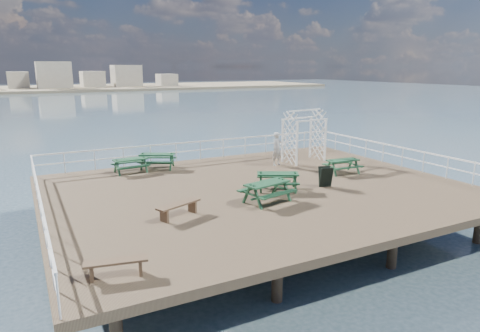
% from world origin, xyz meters
% --- Properties ---
extents(ground, '(18.00, 14.00, 0.30)m').
position_xyz_m(ground, '(0.00, 0.00, -0.15)').
color(ground, brown).
rests_on(ground, ground).
extents(sea_backdrop, '(300.00, 300.00, 9.20)m').
position_xyz_m(sea_backdrop, '(12.54, 134.07, -0.51)').
color(sea_backdrop, '#3B5663').
rests_on(sea_backdrop, ground).
extents(railing, '(17.77, 13.76, 1.10)m').
position_xyz_m(railing, '(-0.07, 2.57, 0.87)').
color(railing, white).
rests_on(railing, ground).
extents(picnic_table_a, '(1.76, 1.46, 0.82)m').
position_xyz_m(picnic_table_a, '(-4.39, 5.48, 0.52)').
color(picnic_table_a, '#163D21').
rests_on(picnic_table_a, ground).
extents(picnic_table_b, '(2.30, 2.15, 0.89)m').
position_xyz_m(picnic_table_b, '(-2.89, 5.80, 0.57)').
color(picnic_table_b, '#163D21').
rests_on(picnic_table_b, ground).
extents(picnic_table_c, '(1.75, 1.46, 0.80)m').
position_xyz_m(picnic_table_c, '(5.09, 0.40, 0.51)').
color(picnic_table_c, '#163D21').
rests_on(picnic_table_c, ground).
extents(picnic_table_d, '(2.25, 2.11, 0.87)m').
position_xyz_m(picnic_table_d, '(0.56, -0.65, 0.55)').
color(picnic_table_d, '#163D21').
rests_on(picnic_table_d, ground).
extents(picnic_table_e, '(2.18, 1.90, 0.92)m').
position_xyz_m(picnic_table_e, '(-0.73, -1.90, 0.59)').
color(picnic_table_e, '#163D21').
rests_on(picnic_table_e, ground).
extents(flat_bench_near, '(1.81, 1.08, 0.51)m').
position_xyz_m(flat_bench_near, '(-4.44, -1.94, 0.38)').
color(flat_bench_near, brown).
rests_on(flat_bench_near, ground).
extents(flat_bench_far, '(1.64, 0.68, 0.46)m').
position_xyz_m(flat_bench_far, '(-7.38, -5.47, 0.34)').
color(flat_bench_far, brown).
rests_on(flat_bench_far, ground).
extents(trellis_arbor, '(2.51, 1.57, 2.94)m').
position_xyz_m(trellis_arbor, '(5.00, 3.62, 1.31)').
color(trellis_arbor, white).
rests_on(trellis_arbor, ground).
extents(sandwich_board, '(0.66, 0.57, 0.93)m').
position_xyz_m(sandwich_board, '(2.73, -1.20, 0.45)').
color(sandwich_board, black).
rests_on(sandwich_board, ground).
extents(person, '(0.75, 0.58, 1.82)m').
position_xyz_m(person, '(3.12, 3.47, 0.91)').
color(person, silver).
rests_on(person, ground).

